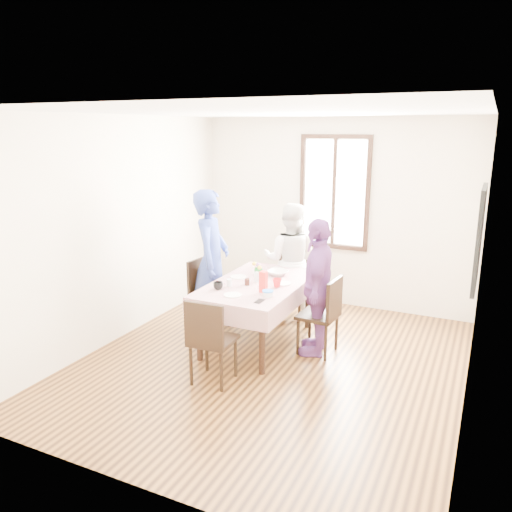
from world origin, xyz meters
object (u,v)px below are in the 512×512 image
object	(u,v)px
chair_right	(318,315)
person_left	(211,261)
dining_table	(258,313)
chair_far	(290,283)
chair_near	(213,340)
person_far	(290,260)
person_right	(317,287)
chair_left	(210,295)

from	to	relation	value
chair_right	person_left	world-z (taller)	person_left
dining_table	chair_far	xyz separation A→B (m)	(0.00, 1.07, 0.08)
dining_table	chair_near	distance (m)	1.07
chair_right	person_far	size ratio (longest dim) A/B	0.58
chair_right	person_far	world-z (taller)	person_far
person_right	chair_left	bearing A→B (deg)	-105.81
person_right	person_left	bearing A→B (deg)	-105.86
dining_table	chair_right	distance (m)	0.75
chair_near	dining_table	bearing A→B (deg)	86.95
chair_far	person_left	world-z (taller)	person_left
chair_near	person_right	xyz separation A→B (m)	(0.72, 1.12, 0.34)
chair_left	person_far	size ratio (longest dim) A/B	0.58
chair_left	chair_right	distance (m)	1.49
chair_left	person_far	bearing A→B (deg)	147.85
chair_far	chair_right	bearing A→B (deg)	117.58
chair_near	person_right	world-z (taller)	person_right
person_left	person_right	world-z (taller)	person_left
dining_table	chair_near	world-z (taller)	chair_near
person_left	person_right	xyz separation A→B (m)	(1.45, -0.10, -0.12)
chair_left	chair_near	size ratio (longest dim) A/B	1.00
chair_left	person_left	xyz separation A→B (m)	(0.02, 0.00, 0.45)
person_far	person_right	bearing A→B (deg)	115.59
chair_left	chair_near	world-z (taller)	same
chair_left	chair_right	xyz separation A→B (m)	(1.49, -0.10, 0.00)
chair_near	person_far	xyz separation A→B (m)	(0.00, 2.12, 0.33)
chair_far	person_left	size ratio (longest dim) A/B	0.50
person_left	dining_table	bearing A→B (deg)	-116.53
chair_left	person_left	distance (m)	0.45
chair_left	chair_right	size ratio (longest dim) A/B	1.00
chair_right	chair_near	xyz separation A→B (m)	(-0.74, -1.12, 0.00)
chair_far	chair_near	size ratio (longest dim) A/B	1.00
chair_near	person_far	size ratio (longest dim) A/B	0.58
chair_near	person_left	size ratio (longest dim) A/B	0.50
chair_left	person_far	xyz separation A→B (m)	(0.74, 0.90, 0.33)
chair_left	chair_right	bearing A→B (deg)	93.52
chair_near	person_left	bearing A→B (deg)	117.71
person_left	person_far	world-z (taller)	person_left
chair_far	person_left	bearing A→B (deg)	43.47
dining_table	person_left	bearing A→B (deg)	168.60
person_right	chair_right	bearing A→B (deg)	77.98
dining_table	person_right	size ratio (longest dim) A/B	0.98
chair_right	chair_far	world-z (taller)	same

